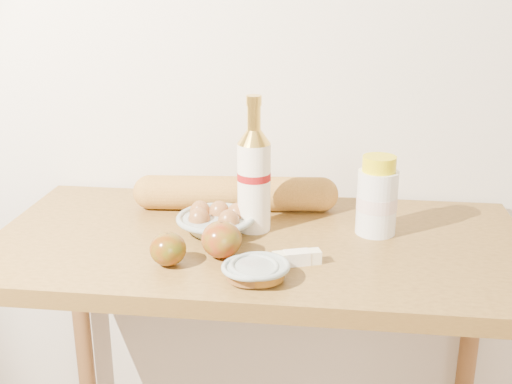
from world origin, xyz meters
TOP-DOWN VIEW (x-y plane):
  - back_wall at (0.00, 1.51)m, footprint 3.50×0.02m
  - table at (0.00, 1.18)m, footprint 1.20×0.60m
  - bourbon_bottle at (-0.01, 1.23)m, footprint 0.09×0.09m
  - cream_bottle at (0.26, 1.24)m, footprint 0.11×0.11m
  - egg_bowl at (-0.10, 1.20)m, footprint 0.19×0.19m
  - baguette at (-0.08, 1.35)m, footprint 0.52×0.13m
  - apple_redgreen_front at (-0.16, 1.02)m, footprint 0.09×0.09m
  - apple_redgreen_right at (-0.06, 1.07)m, footprint 0.11×0.11m
  - sugar_bowl at (0.01, 0.97)m, footprint 0.14×0.14m
  - syrup_bowl at (0.03, 0.98)m, footprint 0.14×0.14m
  - butter_stick at (0.10, 1.06)m, footprint 0.10×0.06m

SIDE VIEW (x-z plane):
  - table at x=0.00m, z-range 0.33..1.23m
  - butter_stick at x=0.10m, z-range 0.90..0.93m
  - sugar_bowl at x=0.01m, z-range 0.90..0.93m
  - syrup_bowl at x=0.03m, z-range 0.90..0.94m
  - egg_bowl at x=-0.10m, z-range 0.89..0.96m
  - apple_redgreen_front at x=-0.16m, z-range 0.90..0.97m
  - apple_redgreen_right at x=-0.06m, z-range 0.90..0.98m
  - baguette at x=-0.08m, z-range 0.90..0.99m
  - cream_bottle at x=0.26m, z-range 0.89..1.08m
  - bourbon_bottle at x=-0.01m, z-range 0.87..1.18m
  - back_wall at x=0.00m, z-range 0.00..2.60m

